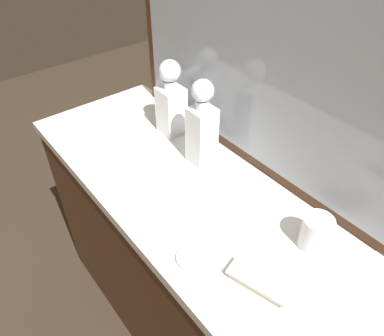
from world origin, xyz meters
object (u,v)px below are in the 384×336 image
(crystal_decanter_front, at_px, (202,131))
(crystal_decanter_rear, at_px, (171,105))
(silver_brush_left, at_px, (259,282))
(porcelain_dish, at_px, (192,258))
(crystal_tumbler_rear, at_px, (315,234))

(crystal_decanter_front, xyz_separation_m, crystal_decanter_rear, (-0.20, 0.03, -0.01))
(silver_brush_left, bearing_deg, crystal_decanter_front, 156.39)
(crystal_decanter_front, xyz_separation_m, silver_brush_left, (0.45, -0.20, -0.11))
(crystal_decanter_front, bearing_deg, crystal_decanter_rear, 172.35)
(porcelain_dish, bearing_deg, crystal_tumbler_rear, 60.20)
(crystal_decanter_front, relative_size, porcelain_dish, 3.73)
(crystal_decanter_front, height_order, crystal_tumbler_rear, crystal_decanter_front)
(crystal_decanter_front, xyz_separation_m, crystal_tumbler_rear, (0.45, 0.00, -0.08))
(crystal_decanter_rear, bearing_deg, crystal_tumbler_rear, -2.13)
(crystal_decanter_front, bearing_deg, porcelain_dish, -43.02)
(crystal_decanter_rear, bearing_deg, porcelain_dish, -31.30)
(crystal_tumbler_rear, height_order, porcelain_dish, crystal_tumbler_rear)
(crystal_decanter_front, height_order, porcelain_dish, crystal_decanter_front)
(silver_brush_left, height_order, porcelain_dish, silver_brush_left)
(crystal_decanter_front, height_order, crystal_decanter_rear, crystal_decanter_front)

